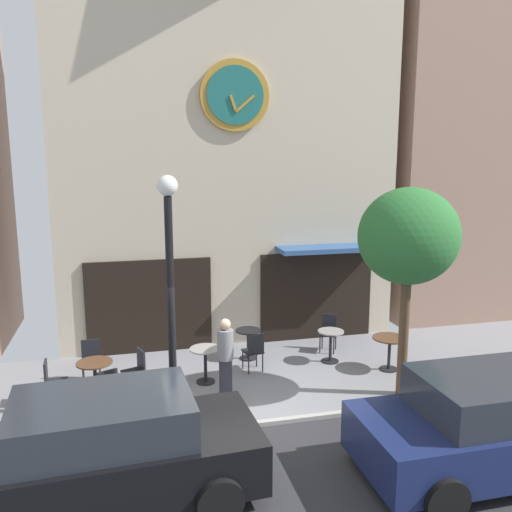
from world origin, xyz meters
name	(u,v)px	position (x,y,z in m)	size (l,w,h in m)	color
ground_plane	(253,463)	(0.00, -1.08, -0.02)	(25.10, 10.80, 0.13)	gray
clock_building	(225,99)	(0.85, 5.58, 6.20)	(8.61, 3.87, 12.03)	beige
neighbor_building_right	(481,117)	(8.68, 5.85, 5.89)	(6.20, 3.09, 11.77)	#9E7A66
street_lamp	(171,300)	(-1.08, 0.65, 2.26)	(0.36, 0.36, 4.45)	black
street_tree	(409,238)	(3.50, 0.61, 3.21)	(1.99, 1.79, 4.19)	brown
cafe_table_near_door	(95,372)	(-2.51, 1.89, 0.54)	(0.71, 0.71, 0.76)	black
cafe_table_center_left	(205,359)	(-0.27, 2.11, 0.52)	(0.66, 0.66, 0.77)	black
cafe_table_center_right	(248,340)	(0.92, 3.22, 0.47)	(0.60, 0.60, 0.72)	black
cafe_table_near_curb	(331,342)	(2.74, 2.57, 0.49)	(0.61, 0.61, 0.76)	black
cafe_table_leftmost	(390,346)	(3.85, 1.81, 0.56)	(0.78, 0.78, 0.76)	black
cafe_chair_curbside	(329,329)	(2.99, 3.32, 0.53)	(0.55, 0.55, 0.90)	black
cafe_chair_by_entrance	(254,349)	(0.87, 2.42, 0.53)	(0.46, 0.46, 0.90)	black
cafe_chair_corner	(52,379)	(-3.31, 1.77, 0.53)	(0.42, 0.42, 0.90)	black
cafe_chair_mid_row	(137,368)	(-1.70, 1.96, 0.53)	(0.51, 0.51, 0.90)	black
cafe_chair_near_tree	(91,358)	(-2.63, 2.76, 0.53)	(0.42, 0.42, 0.90)	black
cafe_chair_facing_street	(106,388)	(-2.28, 1.13, 0.53)	(0.53, 0.53, 0.90)	black
pedestrian_grey	(225,359)	(-0.01, 1.19, 0.86)	(0.45, 0.45, 1.67)	#2D2D38
parked_car_black	(104,451)	(-2.22, -1.54, 0.76)	(4.39, 2.21, 1.55)	black
parked_car_navy	(496,424)	(3.55, -2.16, 0.76)	(4.31, 2.03, 1.55)	navy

